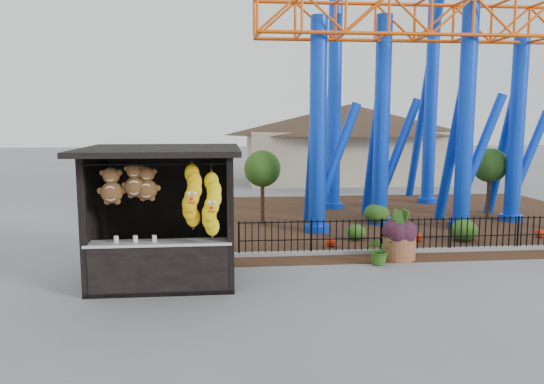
{
  "coord_description": "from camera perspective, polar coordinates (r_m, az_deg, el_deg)",
  "views": [
    {
      "loc": [
        -1.65,
        -11.13,
        3.77
      ],
      "look_at": [
        -0.44,
        1.5,
        2.0
      ],
      "focal_mm": 35.0,
      "sensor_mm": 36.0,
      "label": 1
    }
  ],
  "objects": [
    {
      "name": "picket_fence",
      "position": [
        15.92,
        19.01,
        -4.35
      ],
      "size": [
        12.2,
        0.06,
        1.0
      ],
      "primitive_type": null,
      "color": "black",
      "rests_on": "ground"
    },
    {
      "name": "ground",
      "position": [
        11.87,
        2.84,
        -10.59
      ],
      "size": [
        120.0,
        120.0,
        0.0
      ],
      "primitive_type": "plane",
      "color": "slate",
      "rests_on": "ground"
    },
    {
      "name": "curb",
      "position": [
        15.67,
        15.92,
        -6.07
      ],
      "size": [
        18.0,
        0.18,
        0.12
      ],
      "primitive_type": "cube",
      "color": "gray",
      "rests_on": "ground"
    },
    {
      "name": "pavilion",
      "position": [
        32.07,
        8.36,
        6.61
      ],
      "size": [
        15.0,
        15.0,
        4.8
      ],
      "color": "#BFAD8C",
      "rests_on": "ground"
    },
    {
      "name": "planter_foliage",
      "position": [
        14.61,
        13.58,
        -3.41
      ],
      "size": [
        0.7,
        0.7,
        0.64
      ],
      "primitive_type": "ellipsoid",
      "color": "#2F1220",
      "rests_on": "terracotta_planter"
    },
    {
      "name": "prize_booth",
      "position": [
        12.32,
        -11.6,
        -2.7
      ],
      "size": [
        3.5,
        3.4,
        3.12
      ],
      "color": "black",
      "rests_on": "ground"
    },
    {
      "name": "landscaping",
      "position": [
        18.45,
        16.22,
        -3.15
      ],
      "size": [
        8.66,
        3.84,
        0.73
      ],
      "color": "#274C16",
      "rests_on": "mulch_bed"
    },
    {
      "name": "mulch_bed",
      "position": [
        20.3,
        10.78,
        -2.88
      ],
      "size": [
        18.0,
        12.0,
        0.02
      ],
      "primitive_type": "cube",
      "color": "#331E11",
      "rests_on": "ground"
    },
    {
      "name": "roller_coaster",
      "position": [
        20.68,
        14.16,
        15.14
      ],
      "size": [
        11.0,
        6.37,
        10.82
      ],
      "color": "blue",
      "rests_on": "ground"
    },
    {
      "name": "potted_plant",
      "position": [
        14.07,
        11.52,
        -6.08
      ],
      "size": [
        0.74,
        0.64,
        0.8
      ],
      "primitive_type": "imported",
      "rotation": [
        0.0,
        0.0,
        0.02
      ],
      "color": "#245B1B",
      "rests_on": "ground"
    },
    {
      "name": "terracotta_planter",
      "position": [
        14.74,
        13.5,
        -5.83
      ],
      "size": [
        1.09,
        1.09,
        0.63
      ],
      "primitive_type": "cylinder",
      "rotation": [
        0.0,
        0.0,
        0.29
      ],
      "color": "brown",
      "rests_on": "ground"
    }
  ]
}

